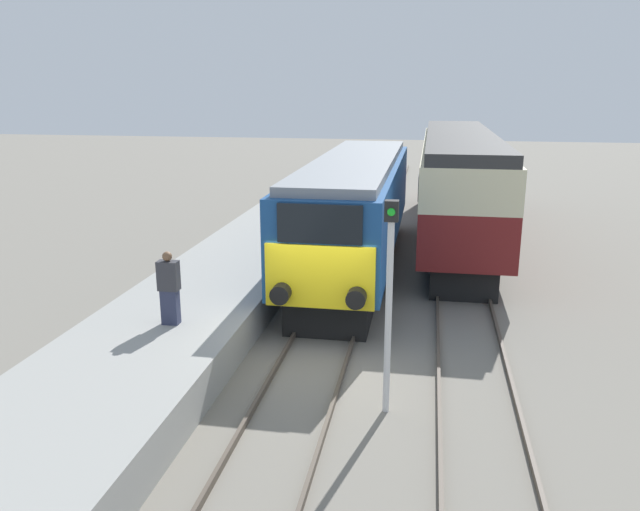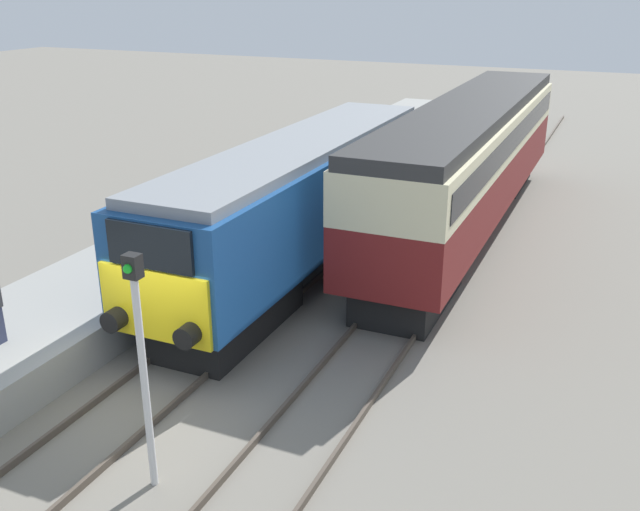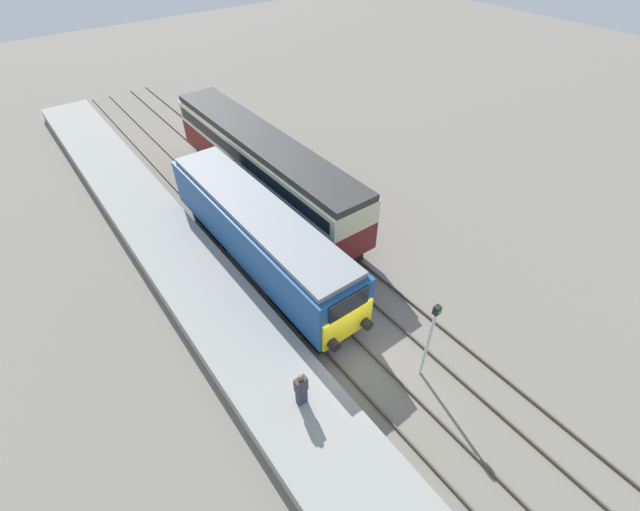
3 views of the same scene
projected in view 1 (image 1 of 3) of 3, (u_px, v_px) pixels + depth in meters
The scene contains 8 objects.
ground_plane at pixel (315, 358), 13.81m from camera, with size 120.00×120.00×0.00m, color slate.
platform_left at pixel (264, 246), 21.85m from camera, with size 3.50×50.00×0.86m.
rails_near_track at pixel (346, 287), 18.54m from camera, with size 1.51×60.00×0.14m.
rails_far_track at pixel (462, 293), 17.97m from camera, with size 1.50×60.00×0.14m.
locomotive at pixel (355, 208), 20.09m from camera, with size 2.70×13.68×3.66m.
passenger_carriage at pixel (458, 175), 24.29m from camera, with size 2.75×16.65×4.14m.
person_on_platform at pixel (169, 289), 13.29m from camera, with size 0.44×0.26×1.61m.
signal_post at pixel (389, 291), 10.96m from camera, with size 0.24×0.28×3.96m.
Camera 1 is at (2.30, -12.52, 5.82)m, focal length 35.00 mm.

